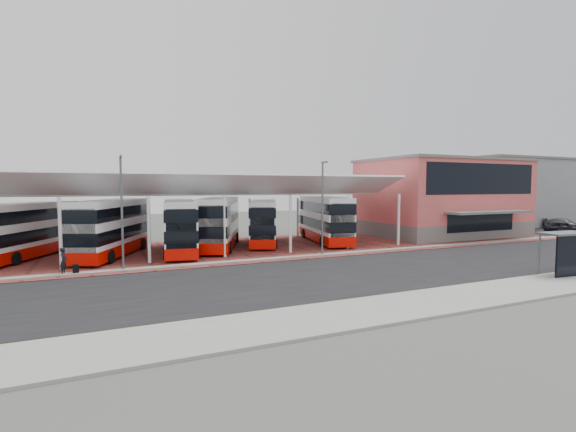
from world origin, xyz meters
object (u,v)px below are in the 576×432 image
object	(u,v)px
pedestrian	(64,261)
carpark_car_a	(563,227)
bus_2	(180,227)
bus_4	(263,222)
bus_3	(220,223)
bus_5	(324,220)
bus_0	(28,230)
bus_1	(112,228)
terminal	(442,197)
carpark_car_b	(564,224)
bus_shelter	(572,248)

from	to	relation	value
pedestrian	carpark_car_a	distance (m)	56.02
bus_2	bus_4	distance (m)	9.15
bus_2	bus_4	size ratio (longest dim) A/B	1.05
bus_2	bus_3	xyz separation A→B (m)	(4.01, 1.44, 0.09)
bus_5	pedestrian	bearing A→B (deg)	-150.58
bus_0	bus_2	bearing A→B (deg)	14.01
bus_3	carpark_car_a	distance (m)	43.55
bus_1	bus_0	bearing A→B (deg)	-173.79
bus_4	carpark_car_a	world-z (taller)	bus_4
bus_4	bus_5	xyz separation A→B (m)	(6.43, -1.34, 0.17)
bus_0	bus_5	size ratio (longest dim) A/B	0.92
terminal	bus_5	size ratio (longest dim) A/B	1.54
terminal	bus_4	bearing A→B (deg)	177.17
bus_2	pedestrian	distance (m)	11.00
carpark_car_b	bus_shelter	world-z (taller)	bus_shelter
carpark_car_a	carpark_car_b	world-z (taller)	carpark_car_a
bus_4	carpark_car_a	bearing A→B (deg)	12.61
bus_5	bus_shelter	world-z (taller)	bus_5
terminal	pedestrian	distance (m)	41.57
pedestrian	carpark_car_a	size ratio (longest dim) A/B	0.42
bus_2	pedestrian	world-z (taller)	bus_2
carpark_car_b	bus_shelter	distance (m)	36.29
bus_3	bus_5	distance (m)	11.29
bus_2	carpark_car_b	size ratio (longest dim) A/B	2.33
bus_3	carpark_car_a	bearing A→B (deg)	14.81
bus_1	carpark_car_b	world-z (taller)	bus_1
bus_2	carpark_car_b	distance (m)	52.26
pedestrian	bus_0	bearing A→B (deg)	33.35
carpark_car_a	bus_shelter	size ratio (longest dim) A/B	1.21
bus_1	bus_4	distance (m)	14.55
bus_1	carpark_car_a	distance (m)	52.98
bus_5	carpark_car_a	xyz separation A→B (m)	(31.88, -5.10, -1.63)
bus_0	bus_shelter	world-z (taller)	bus_0
bus_3	carpark_car_b	bearing A→B (deg)	19.16
bus_2	carpark_car_a	distance (m)	47.38
bus_0	bus_3	xyz separation A→B (m)	(15.95, -1.06, 0.13)
bus_3	bus_5	size ratio (longest dim) A/B	0.99
bus_3	bus_4	bearing A→B (deg)	32.18
terminal	bus_3	distance (m)	27.98
bus_2	carpark_car_a	xyz separation A→B (m)	(47.17, -4.14, -1.55)
bus_5	carpark_car_a	world-z (taller)	bus_5
bus_3	pedestrian	size ratio (longest dim) A/B	6.54
bus_0	bus_2	distance (m)	12.20
terminal	pedestrian	size ratio (longest dim) A/B	10.18
bus_shelter	carpark_car_b	bearing A→B (deg)	36.84
bus_4	pedestrian	xyz separation A→B (m)	(-17.65, -8.75, -1.31)
bus_1	carpark_car_b	distance (m)	57.84
bus_4	pedestrian	world-z (taller)	bus_4
bus_5	bus_1	bearing A→B (deg)	-166.37
terminal	carpark_car_b	xyz separation A→B (m)	(20.32, -2.26, -3.86)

